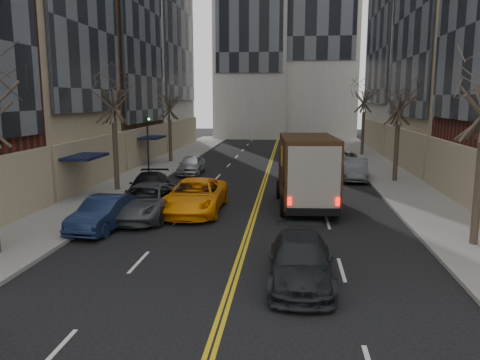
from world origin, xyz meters
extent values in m
cube|color=slate|center=(-9.00, 27.00, 0.07)|extent=(4.00, 66.00, 0.15)
cube|color=slate|center=(9.00, 27.00, 0.07)|extent=(4.00, 66.00, 0.15)
cube|color=#4C301E|center=(-15.50, 33.00, 12.00)|extent=(9.00, 12.00, 24.00)
cube|color=black|center=(-10.84, 33.00, 13.20)|extent=(0.20, 10.56, 19.20)
cube|color=black|center=(-10.00, 18.00, 2.40)|extent=(2.00, 3.00, 0.15)
cube|color=black|center=(-10.90, 18.00, 1.35)|extent=(0.20, 3.00, 2.50)
cube|color=black|center=(-10.00, 31.00, 2.40)|extent=(2.00, 3.00, 0.15)
cube|color=black|center=(-10.90, 31.00, 1.35)|extent=(0.20, 3.00, 2.50)
cylinder|color=#382D23|center=(-8.80, 20.00, 2.17)|extent=(0.30, 0.30, 4.05)
cylinder|color=#382D23|center=(-8.80, 33.00, 1.99)|extent=(0.30, 0.30, 3.69)
cylinder|color=#382D23|center=(8.80, 11.00, 2.13)|extent=(0.30, 0.30, 3.96)
cylinder|color=#382D23|center=(8.80, 25.00, 2.04)|extent=(0.30, 0.30, 3.78)
cylinder|color=#382D23|center=(8.80, 40.00, 2.22)|extent=(0.30, 0.30, 4.14)
cylinder|color=black|center=(-7.40, 22.00, 2.05)|extent=(0.12, 0.12, 3.80)
imported|color=black|center=(-7.40, 22.00, 4.40)|extent=(0.15, 0.18, 0.90)
sphere|color=#0CE526|center=(-7.25, 21.90, 4.35)|extent=(0.14, 0.14, 0.14)
cube|color=black|center=(2.57, 16.92, 0.59)|extent=(2.87, 7.06, 0.32)
cube|color=black|center=(2.38, 19.46, 1.67)|extent=(2.66, 2.01, 2.27)
cube|color=black|center=(2.61, 16.33, 2.16)|extent=(2.97, 5.46, 3.24)
cube|color=black|center=(2.80, 13.61, 0.59)|extent=(2.49, 0.37, 0.32)
cube|color=red|center=(1.73, 13.51, 1.08)|extent=(0.20, 0.08, 0.38)
cube|color=red|center=(3.88, 13.66, 1.08)|extent=(0.20, 0.08, 0.38)
cube|color=gold|center=(1.29, 16.29, 2.81)|extent=(0.11, 0.97, 0.97)
cube|color=gold|center=(3.92, 16.48, 2.81)|extent=(0.11, 0.97, 0.97)
cylinder|color=black|center=(1.13, 19.09, 0.52)|extent=(0.38, 1.06, 1.04)
cylinder|color=black|center=(3.67, 19.28, 0.52)|extent=(0.38, 1.06, 1.04)
cylinder|color=black|center=(1.43, 15.00, 0.52)|extent=(0.38, 1.06, 1.04)
cylinder|color=black|center=(3.97, 15.18, 0.52)|extent=(0.38, 1.06, 1.04)
imported|color=black|center=(2.09, 6.76, 0.70)|extent=(1.98, 4.82, 1.39)
cube|color=black|center=(2.09, 7.46, 1.25)|extent=(0.13, 0.04, 0.09)
cube|color=blue|center=(2.09, 7.43, 1.25)|extent=(0.10, 0.01, 0.06)
imported|color=#FF990A|center=(-3.00, 15.38, 0.82)|extent=(2.76, 5.91, 1.64)
imported|color=black|center=(1.63, 14.04, 0.96)|extent=(0.50, 0.73, 1.91)
imported|color=#121D39|center=(-6.30, 11.90, 0.72)|extent=(1.99, 4.52, 1.44)
imported|color=#474A4E|center=(-5.10, 14.16, 0.78)|extent=(2.97, 5.81, 1.57)
imported|color=black|center=(-6.30, 18.35, 0.71)|extent=(2.57, 5.08, 1.41)
imported|color=#B3B7BB|center=(-5.68, 27.08, 0.71)|extent=(1.76, 4.20, 1.42)
imported|color=#52565B|center=(6.30, 25.71, 0.74)|extent=(2.11, 4.67, 1.49)
imported|color=#B0B3B8|center=(6.30, 32.16, 0.64)|extent=(2.45, 4.75, 1.28)
imported|color=black|center=(5.10, 35.48, 0.67)|extent=(2.02, 4.67, 1.34)
camera|label=1|loc=(1.71, -7.18, 5.68)|focal=35.00mm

